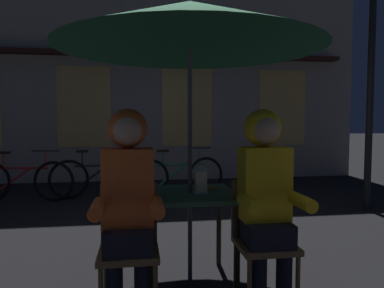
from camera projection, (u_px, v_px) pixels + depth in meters
The scene contains 14 objects.
ground_plane at pixel (190, 281), 2.98m from camera, with size 60.00×60.00×0.00m, color black.
cafe_table at pixel (190, 205), 2.94m from camera, with size 0.72×0.72×0.74m.
patio_umbrella at pixel (190, 26), 2.84m from camera, with size 2.10×2.10×2.31m.
lantern at pixel (201, 178), 2.89m from camera, with size 0.11×0.11×0.23m.
chair_left at pixel (129, 240), 2.51m from camera, with size 0.40×0.40×0.87m.
chair_right at pixel (262, 234), 2.65m from camera, with size 0.40×0.40×0.87m.
person_left_hooded at pixel (128, 191), 2.43m from camera, with size 0.45×0.56×1.40m.
person_right_hooded at pixel (265, 187), 2.57m from camera, with size 0.45×0.56×1.40m.
shopfront_building at pixel (136, 40), 8.04m from camera, with size 10.00×0.93×6.20m.
street_lamp at pixel (372, 23), 5.21m from camera, with size 0.32×0.32×3.88m.
bicycle_nearest at pixel (22, 180), 5.89m from camera, with size 1.67×0.25×0.84m.
bicycle_second at pixel (100, 177), 6.25m from camera, with size 1.66×0.34×0.84m.
bicycle_third at pixel (179, 176), 6.36m from camera, with size 1.66×0.39×0.84m.
book at pixel (203, 188), 3.05m from camera, with size 0.20×0.14×0.02m, color olive.
Camera 1 is at (-0.41, -2.87, 1.32)m, focal length 34.02 mm.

